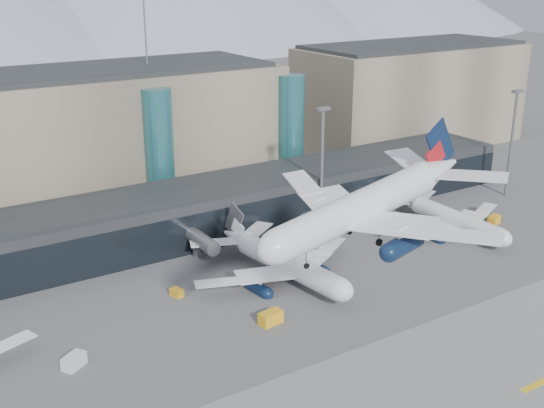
% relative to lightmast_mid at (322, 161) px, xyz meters
% --- Properties ---
extents(ground, '(900.00, 900.00, 0.00)m').
position_rel_lightmast_mid_xyz_m(ground, '(-30.00, -48.00, -14.42)').
color(ground, '#515154').
rests_on(ground, ground).
extents(concourse, '(170.00, 27.00, 10.00)m').
position_rel_lightmast_mid_xyz_m(concourse, '(-30.02, 9.73, -9.45)').
color(concourse, black).
rests_on(concourse, ground).
extents(terminal_main, '(130.00, 30.00, 31.00)m').
position_rel_lightmast_mid_xyz_m(terminal_main, '(-55.00, 42.00, 1.03)').
color(terminal_main, gray).
rests_on(terminal_main, ground).
extents(terminal_east, '(70.00, 30.00, 31.00)m').
position_rel_lightmast_mid_xyz_m(terminal_east, '(65.00, 42.00, 1.03)').
color(terminal_east, gray).
rests_on(terminal_east, ground).
extents(teal_towers, '(116.40, 19.40, 46.00)m').
position_rel_lightmast_mid_xyz_m(teal_towers, '(-44.99, 26.01, -0.41)').
color(teal_towers, '#296B74').
rests_on(teal_towers, ground).
extents(lightmast_mid, '(3.00, 1.20, 25.60)m').
position_rel_lightmast_mid_xyz_m(lightmast_mid, '(0.00, 0.00, 0.00)').
color(lightmast_mid, slate).
rests_on(lightmast_mid, ground).
extents(lightmast_right, '(3.00, 1.20, 25.60)m').
position_rel_lightmast_mid_xyz_m(lightmast_right, '(50.00, -8.00, 0.00)').
color(lightmast_right, slate).
rests_on(lightmast_right, ground).
extents(hero_jet, '(35.65, 35.62, 11.57)m').
position_rel_lightmast_mid_xyz_m(hero_jet, '(-29.46, -50.02, 12.27)').
color(hero_jet, white).
rests_on(hero_jet, ground).
extents(jet_parked_mid, '(35.75, 35.52, 11.58)m').
position_rel_lightmast_mid_xyz_m(jet_parked_mid, '(-21.53, -15.55, -10.04)').
color(jet_parked_mid, white).
rests_on(jet_parked_mid, ground).
extents(jet_parked_right, '(33.25, 32.21, 10.71)m').
position_rel_lightmast_mid_xyz_m(jet_parked_right, '(20.85, -15.65, -10.37)').
color(jet_parked_right, white).
rests_on(jet_parked_right, ground).
extents(veh_a, '(3.87, 3.43, 1.90)m').
position_rel_lightmast_mid_xyz_m(veh_a, '(-61.44, -25.46, -13.47)').
color(veh_a, silver).
rests_on(veh_a, ground).
extents(veh_b, '(1.93, 2.57, 1.33)m').
position_rel_lightmast_mid_xyz_m(veh_b, '(-40.20, -13.52, -13.76)').
color(veh_b, gold).
rests_on(veh_b, ground).
extents(veh_d, '(3.36, 2.79, 1.69)m').
position_rel_lightmast_mid_xyz_m(veh_d, '(12.13, -2.00, -13.57)').
color(veh_d, silver).
rests_on(veh_d, ground).
extents(veh_e, '(3.56, 2.66, 1.80)m').
position_rel_lightmast_mid_xyz_m(veh_e, '(32.09, -19.54, -13.52)').
color(veh_e, gold).
rests_on(veh_e, ground).
extents(veh_h, '(3.94, 2.44, 2.05)m').
position_rel_lightmast_mid_xyz_m(veh_h, '(-31.95, -30.00, -13.39)').
color(veh_h, gold).
rests_on(veh_h, ground).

